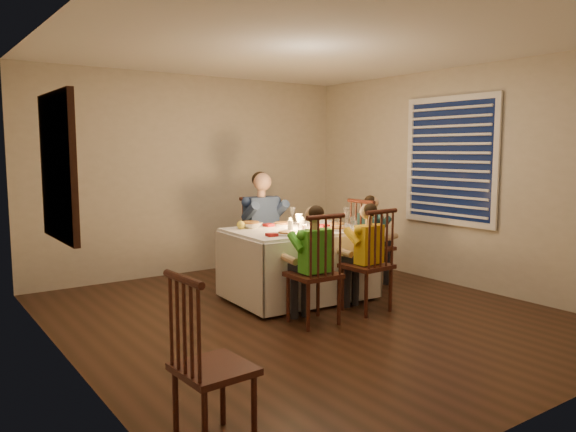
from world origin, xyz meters
TOP-DOWN VIEW (x-y plane):
  - ground at (0.00, 0.00)m, footprint 5.00×5.00m
  - wall_left at (-2.25, 0.00)m, footprint 0.02×5.00m
  - wall_right at (2.25, 0.00)m, footprint 0.02×5.00m
  - wall_back at (0.00, 2.50)m, footprint 4.50×0.02m
  - ceiling at (0.00, 0.00)m, footprint 5.00×5.00m
  - dining_table at (0.30, 0.58)m, footprint 1.54×1.15m
  - chair_adult at (0.38, 1.41)m, footprint 0.44×0.42m
  - chair_near_left at (-0.11, -0.23)m, footprint 0.45×0.43m
  - chair_near_right at (0.58, -0.22)m, footprint 0.46×0.44m
  - chair_end at (1.35, 0.52)m, footprint 0.44×0.46m
  - adult at (0.38, 1.41)m, footprint 0.53×0.49m
  - child_green at (-0.11, -0.23)m, footprint 0.40×0.37m
  - child_yellow at (0.58, -0.22)m, footprint 0.39×0.36m
  - child_teal at (1.35, 0.52)m, footprint 0.36×0.39m
  - setting_adult at (0.32, 0.91)m, footprint 0.27×0.27m
  - setting_green at (-0.05, 0.29)m, footprint 0.27×0.27m
  - setting_yellow at (0.59, 0.25)m, footprint 0.27×0.27m
  - setting_teal at (0.80, 0.52)m, footprint 0.27×0.27m
  - candle_left at (0.20, 0.58)m, footprint 0.06×0.06m
  - candle_right at (0.36, 0.58)m, footprint 0.06×0.06m
  - squash at (-0.22, 0.92)m, footprint 0.09×0.09m
  - orange_fruit at (0.55, 0.62)m, footprint 0.08×0.08m
  - serving_bowl at (-0.09, 0.93)m, footprint 0.31×0.31m
  - wall_mirror at (-2.22, 0.30)m, footprint 0.06×0.95m
  - window_blinds at (2.21, 0.10)m, footprint 0.07×1.34m

SIDE VIEW (x-z plane):
  - ground at x=0.00m, z-range 0.00..0.00m
  - chair_adult at x=0.38m, z-range -0.53..0.53m
  - chair_near_left at x=-0.11m, z-range -0.53..0.53m
  - chair_near_right at x=0.58m, z-range -0.53..0.53m
  - chair_end at x=1.35m, z-range -0.53..0.53m
  - adult at x=0.38m, z-range -0.68..0.68m
  - child_green at x=-0.11m, z-range -0.56..0.56m
  - child_yellow at x=0.58m, z-range -0.55..0.55m
  - child_teal at x=1.35m, z-range -0.55..0.55m
  - dining_table at x=0.30m, z-range 0.18..0.93m
  - setting_adult at x=0.32m, z-range 0.78..0.79m
  - setting_green at x=-0.05m, z-range 0.78..0.79m
  - setting_yellow at x=0.59m, z-range 0.78..0.79m
  - setting_teal at x=0.80m, z-range 0.78..0.79m
  - serving_bowl at x=-0.09m, z-range 0.78..0.84m
  - orange_fruit at x=0.55m, z-range 0.78..0.86m
  - squash at x=-0.22m, z-range 0.78..0.87m
  - candle_left at x=0.20m, z-range 0.78..0.88m
  - candle_right at x=0.36m, z-range 0.78..0.88m
  - wall_left at x=-2.25m, z-range 0.00..2.60m
  - wall_right at x=2.25m, z-range 0.00..2.60m
  - wall_back at x=0.00m, z-range 0.00..2.60m
  - wall_mirror at x=-2.22m, z-range 0.92..2.08m
  - window_blinds at x=2.21m, z-range 0.73..2.27m
  - ceiling at x=0.00m, z-range 2.60..2.60m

